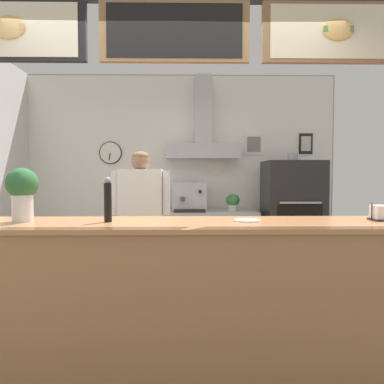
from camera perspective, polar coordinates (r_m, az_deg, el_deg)
ground_plane at (r=3.04m, az=-2.65°, el=-24.30°), size 6.37×6.37×0.00m
back_wall_assembly at (r=5.21m, az=-1.62°, el=4.06°), size 4.48×2.75×2.82m
service_counter at (r=2.53m, az=-2.90°, el=-16.83°), size 3.79×0.68×1.07m
back_prep_counter at (r=5.05m, az=0.21°, el=-8.01°), size 1.73×0.63×0.89m
pizza_oven at (r=5.03m, az=15.44°, el=-4.19°), size 0.74×0.68×1.66m
shop_worker at (r=3.79m, az=-8.02°, el=-5.11°), size 0.60×0.23×1.62m
espresso_machine at (r=4.94m, az=-0.40°, el=-0.75°), size 0.45×0.51×0.38m
potted_rosemary at (r=4.98m, az=6.43°, el=-1.50°), size 0.18×0.18×0.23m
potted_oregano at (r=5.00m, az=-7.02°, el=-1.19°), size 0.21×0.21×0.26m
condiment_plate at (r=2.47m, az=8.66°, el=-4.43°), size 0.18×0.18×0.01m
basil_vase at (r=2.64m, az=-25.09°, el=-0.02°), size 0.20×0.20×0.36m
pepper_grinder at (r=2.45m, az=-13.07°, el=-1.21°), size 0.05×0.05×0.30m
napkin_holder at (r=2.81m, az=27.59°, el=-2.99°), size 0.14×0.13×0.12m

